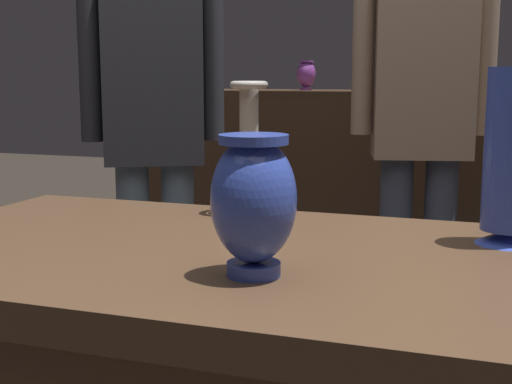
{
  "coord_description": "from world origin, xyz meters",
  "views": [
    {
      "loc": [
        0.33,
        -0.97,
        1.06
      ],
      "look_at": [
        0.02,
        -0.06,
        0.9
      ],
      "focal_mm": 49.55,
      "sensor_mm": 36.0,
      "label": 1
    }
  ],
  "objects_px": {
    "visitor_center_back": "(422,113)",
    "vase_tall_behind": "(249,174)",
    "visitor_near_left": "(154,120)",
    "shelf_vase_left": "(306,74)",
    "vase_left_accent": "(512,159)",
    "vase_centerpiece": "(254,200)",
    "shelf_vase_center": "(423,74)"
  },
  "relations": [
    {
      "from": "vase_tall_behind",
      "to": "vase_left_accent",
      "type": "xyz_separation_m",
      "value": [
        0.46,
        -0.1,
        0.06
      ]
    },
    {
      "from": "vase_tall_behind",
      "to": "shelf_vase_center",
      "type": "height_order",
      "value": "shelf_vase_center"
    },
    {
      "from": "vase_centerpiece",
      "to": "visitor_center_back",
      "type": "distance_m",
      "value": 1.57
    },
    {
      "from": "vase_left_accent",
      "to": "shelf_vase_left",
      "type": "xyz_separation_m",
      "value": [
        -0.87,
        2.02,
        0.13
      ]
    },
    {
      "from": "visitor_near_left",
      "to": "visitor_center_back",
      "type": "bearing_deg",
      "value": 172.69
    },
    {
      "from": "vase_tall_behind",
      "to": "visitor_near_left",
      "type": "bearing_deg",
      "value": 126.72
    },
    {
      "from": "vase_left_accent",
      "to": "visitor_center_back",
      "type": "xyz_separation_m",
      "value": [
        -0.27,
        1.28,
        0.0
      ]
    },
    {
      "from": "visitor_center_back",
      "to": "vase_tall_behind",
      "type": "bearing_deg",
      "value": 66.6
    },
    {
      "from": "vase_centerpiece",
      "to": "vase_tall_behind",
      "type": "relative_size",
      "value": 0.74
    },
    {
      "from": "visitor_center_back",
      "to": "shelf_vase_center",
      "type": "bearing_deg",
      "value": -98.02
    },
    {
      "from": "shelf_vase_center",
      "to": "visitor_near_left",
      "type": "relative_size",
      "value": 0.08
    },
    {
      "from": "visitor_near_left",
      "to": "vase_centerpiece",
      "type": "bearing_deg",
      "value": 94.32
    },
    {
      "from": "shelf_vase_center",
      "to": "visitor_center_back",
      "type": "bearing_deg",
      "value": -83.84
    },
    {
      "from": "vase_left_accent",
      "to": "shelf_vase_left",
      "type": "height_order",
      "value": "shelf_vase_left"
    },
    {
      "from": "visitor_near_left",
      "to": "shelf_vase_center",
      "type": "bearing_deg",
      "value": -153.21
    },
    {
      "from": "visitor_near_left",
      "to": "visitor_center_back",
      "type": "relative_size",
      "value": 0.98
    },
    {
      "from": "vase_centerpiece",
      "to": "shelf_vase_left",
      "type": "xyz_separation_m",
      "value": [
        -0.56,
        2.32,
        0.16
      ]
    },
    {
      "from": "vase_left_accent",
      "to": "shelf_vase_left",
      "type": "relative_size",
      "value": 2.02
    },
    {
      "from": "vase_left_accent",
      "to": "visitor_center_back",
      "type": "relative_size",
      "value": 0.17
    },
    {
      "from": "vase_left_accent",
      "to": "shelf_vase_center",
      "type": "relative_size",
      "value": 2.06
    },
    {
      "from": "shelf_vase_left",
      "to": "visitor_near_left",
      "type": "distance_m",
      "value": 1.09
    },
    {
      "from": "vase_tall_behind",
      "to": "shelf_vase_left",
      "type": "distance_m",
      "value": 1.97
    },
    {
      "from": "vase_tall_behind",
      "to": "visitor_near_left",
      "type": "relative_size",
      "value": 0.16
    },
    {
      "from": "visitor_center_back",
      "to": "visitor_near_left",
      "type": "bearing_deg",
      "value": 6.36
    },
    {
      "from": "vase_centerpiece",
      "to": "vase_tall_behind",
      "type": "xyz_separation_m",
      "value": [
        -0.15,
        0.39,
        -0.02
      ]
    },
    {
      "from": "visitor_center_back",
      "to": "vase_centerpiece",
      "type": "bearing_deg",
      "value": 74.22
    },
    {
      "from": "vase_tall_behind",
      "to": "visitor_center_back",
      "type": "distance_m",
      "value": 1.19
    },
    {
      "from": "vase_centerpiece",
      "to": "visitor_near_left",
      "type": "height_order",
      "value": "visitor_near_left"
    },
    {
      "from": "shelf_vase_left",
      "to": "visitor_near_left",
      "type": "relative_size",
      "value": 0.09
    },
    {
      "from": "vase_centerpiece",
      "to": "vase_tall_behind",
      "type": "height_order",
      "value": "vase_tall_behind"
    },
    {
      "from": "vase_centerpiece",
      "to": "shelf_vase_left",
      "type": "bearing_deg",
      "value": 103.53
    },
    {
      "from": "vase_tall_behind",
      "to": "vase_left_accent",
      "type": "distance_m",
      "value": 0.47
    }
  ]
}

